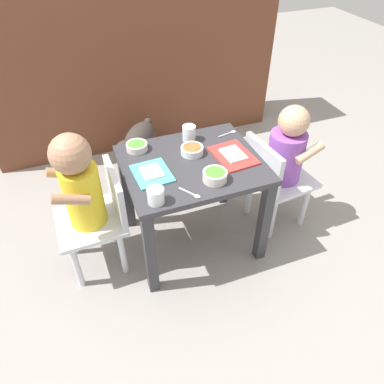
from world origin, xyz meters
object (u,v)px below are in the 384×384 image
object	(u,v)px
seated_child_right	(284,156)
veggie_bowl_near	(192,150)
water_cup_right	(189,134)
spoon_by_right_tray	(229,133)
dog	(137,144)
seated_child_left	(84,191)
dining_table	(192,179)
food_tray_right	(233,155)
food_tray_left	(152,173)
cereal_bowl_left_side	(215,176)
spoon_by_left_tray	(192,194)
water_cup_left	(156,196)
cereal_bowl_right_side	(137,146)

from	to	relation	value
seated_child_right	veggie_bowl_near	world-z (taller)	seated_child_right
water_cup_right	spoon_by_right_tray	xyz separation A→B (m)	(0.19, -0.02, -0.03)
dog	spoon_by_right_tray	world-z (taller)	spoon_by_right_tray
seated_child_right	veggie_bowl_near	bearing A→B (deg)	170.16
seated_child_left	seated_child_right	xyz separation A→B (m)	(0.91, -0.03, -0.03)
dining_table	food_tray_right	world-z (taller)	food_tray_right
food_tray_left	cereal_bowl_left_side	bearing A→B (deg)	-29.13
food_tray_left	cereal_bowl_left_side	world-z (taller)	cereal_bowl_left_side
water_cup_right	spoon_by_left_tray	xyz separation A→B (m)	(-0.12, -0.36, -0.03)
food_tray_left	water_cup_left	size ratio (longest dim) A/B	2.78
dining_table	cereal_bowl_left_side	bearing A→B (deg)	-73.98
food_tray_right	cereal_bowl_left_side	bearing A→B (deg)	-138.27
food_tray_left	water_cup_right	size ratio (longest dim) A/B	2.51
cereal_bowl_left_side	water_cup_right	bearing A→B (deg)	88.79
spoon_by_left_tray	spoon_by_right_tray	world-z (taller)	same
seated_child_right	water_cup_right	world-z (taller)	seated_child_right
food_tray_left	food_tray_right	bearing A→B (deg)	0.00
dining_table	water_cup_left	world-z (taller)	water_cup_left
cereal_bowl_left_side	spoon_by_right_tray	distance (m)	0.36
seated_child_left	cereal_bowl_left_side	bearing A→B (deg)	-18.21
food_tray_right	veggie_bowl_near	xyz separation A→B (m)	(-0.16, 0.08, 0.01)
food_tray_left	spoon_by_right_tray	distance (m)	0.46
spoon_by_left_tray	food_tray_right	bearing A→B (deg)	34.21
spoon_by_left_tray	dining_table	bearing A→B (deg)	69.16
seated_child_left	cereal_bowl_left_side	distance (m)	0.52
water_cup_right	spoon_by_right_tray	size ratio (longest dim) A/B	0.72
food_tray_right	spoon_by_right_tray	world-z (taller)	food_tray_right
dining_table	dog	size ratio (longest dim) A/B	1.39
cereal_bowl_right_side	food_tray_left	bearing A→B (deg)	-86.37
food_tray_right	water_cup_right	size ratio (longest dim) A/B	3.04
seated_child_right	food_tray_right	xyz separation A→B (m)	(-0.27, -0.01, 0.07)
dining_table	spoon_by_left_tray	world-z (taller)	spoon_by_left_tray
spoon_by_left_tray	water_cup_right	bearing A→B (deg)	71.31
dog	veggie_bowl_near	bearing A→B (deg)	-76.78
food_tray_left	cereal_bowl_left_side	size ratio (longest dim) A/B	1.83
food_tray_right	cereal_bowl_right_side	bearing A→B (deg)	152.52
water_cup_left	veggie_bowl_near	world-z (taller)	water_cup_left
dog	veggie_bowl_near	xyz separation A→B (m)	(0.13, -0.56, 0.28)
seated_child_left	veggie_bowl_near	size ratio (longest dim) A/B	7.13
food_tray_right	cereal_bowl_right_side	distance (m)	0.42
water_cup_right	cereal_bowl_left_side	distance (m)	0.31
water_cup_left	dog	bearing A→B (deg)	82.69
water_cup_right	water_cup_left	bearing A→B (deg)	-126.12
water_cup_left	spoon_by_right_tray	size ratio (longest dim) A/B	0.65
seated_child_right	cereal_bowl_right_side	size ratio (longest dim) A/B	6.98
cereal_bowl_left_side	spoon_by_right_tray	bearing A→B (deg)	56.00
water_cup_right	dog	bearing A→B (deg)	109.10
dog	cereal_bowl_right_side	size ratio (longest dim) A/B	4.49
water_cup_right	spoon_by_right_tray	world-z (taller)	water_cup_right
dog	water_cup_left	size ratio (longest dim) A/B	6.52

